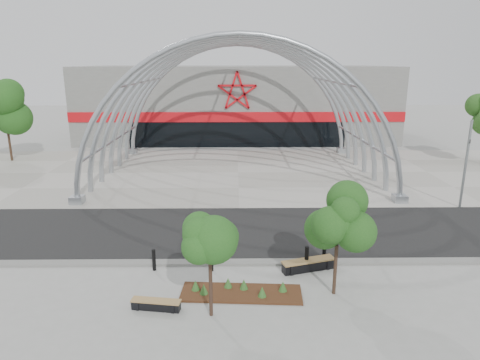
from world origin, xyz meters
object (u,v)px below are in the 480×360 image
at_px(street_tree_0, 210,239).
at_px(street_tree_1, 338,225).
at_px(signal_pole, 466,163).
at_px(bench_0, 156,305).
at_px(bollard_2, 212,261).
at_px(bench_1, 308,265).

relative_size(street_tree_0, street_tree_1, 1.03).
bearing_deg(street_tree_0, signal_pole, 37.79).
distance_m(bench_0, bollard_2, 3.43).
relative_size(bench_0, bench_1, 0.77).
distance_m(street_tree_0, bollard_2, 4.05).
xyz_separation_m(street_tree_0, bench_0, (-1.97, 0.38, -2.66)).
relative_size(bench_0, bollard_2, 1.98).
bearing_deg(bollard_2, street_tree_1, -21.80).
distance_m(bench_0, bench_1, 6.54).
height_order(signal_pole, street_tree_1, signal_pole).
xyz_separation_m(street_tree_1, bench_0, (-6.53, -1.01, -2.59)).
xyz_separation_m(bench_0, bench_1, (5.87, 2.88, 0.05)).
distance_m(street_tree_0, bench_1, 5.71).
bearing_deg(bollard_2, bench_0, -122.18).
height_order(street_tree_0, street_tree_1, street_tree_0).
bearing_deg(street_tree_0, bench_0, 168.97).
relative_size(signal_pole, bench_0, 2.93).
height_order(street_tree_0, bench_0, street_tree_0).
distance_m(bench_1, bollard_2, 4.05).
xyz_separation_m(street_tree_0, bollard_2, (-0.15, 3.27, -2.38)).
height_order(signal_pole, bollard_2, signal_pole).
relative_size(signal_pole, bollard_2, 5.81).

